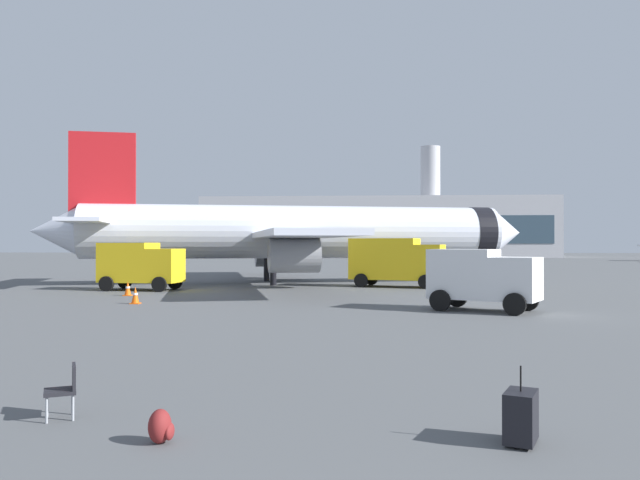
{
  "coord_description": "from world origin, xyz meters",
  "views": [
    {
      "loc": [
        -0.0,
        -2.32,
        2.81
      ],
      "look_at": [
        -1.85,
        25.41,
        3.0
      ],
      "focal_mm": 34.81,
      "sensor_mm": 36.0,
      "label": 1
    }
  ],
  "objects_px": {
    "safety_cone_near": "(135,295)",
    "service_truck": "(140,264)",
    "traveller_backpack": "(161,427)",
    "rolling_suitcase": "(521,416)",
    "cargo_van": "(483,277)",
    "safety_cone_far": "(128,288)",
    "airplane_at_gate": "(294,233)",
    "fuel_truck": "(396,260)",
    "gate_chair": "(65,388)",
    "safety_cone_mid": "(451,289)"
  },
  "relations": [
    {
      "from": "safety_cone_near",
      "to": "service_truck",
      "type": "bearing_deg",
      "value": 108.53
    },
    {
      "from": "traveller_backpack",
      "to": "rolling_suitcase",
      "type": "bearing_deg",
      "value": 3.41
    },
    {
      "from": "cargo_van",
      "to": "safety_cone_far",
      "type": "bearing_deg",
      "value": 159.78
    },
    {
      "from": "airplane_at_gate",
      "to": "cargo_van",
      "type": "distance_m",
      "value": 20.78
    },
    {
      "from": "fuel_truck",
      "to": "service_truck",
      "type": "bearing_deg",
      "value": -165.74
    },
    {
      "from": "fuel_truck",
      "to": "rolling_suitcase",
      "type": "relative_size",
      "value": 5.85
    },
    {
      "from": "cargo_van",
      "to": "traveller_backpack",
      "type": "relative_size",
      "value": 10.05
    },
    {
      "from": "cargo_van",
      "to": "safety_cone_near",
      "type": "height_order",
      "value": "cargo_van"
    },
    {
      "from": "safety_cone_far",
      "to": "rolling_suitcase",
      "type": "xyz_separation_m",
      "value": [
        14.97,
        -24.17,
        -0.0
      ]
    },
    {
      "from": "safety_cone_far",
      "to": "rolling_suitcase",
      "type": "relative_size",
      "value": 0.72
    },
    {
      "from": "safety_cone_far",
      "to": "rolling_suitcase",
      "type": "distance_m",
      "value": 28.43
    },
    {
      "from": "safety_cone_far",
      "to": "rolling_suitcase",
      "type": "height_order",
      "value": "rolling_suitcase"
    },
    {
      "from": "service_truck",
      "to": "traveller_backpack",
      "type": "relative_size",
      "value": 10.43
    },
    {
      "from": "airplane_at_gate",
      "to": "traveller_backpack",
      "type": "height_order",
      "value": "airplane_at_gate"
    },
    {
      "from": "service_truck",
      "to": "gate_chair",
      "type": "height_order",
      "value": "service_truck"
    },
    {
      "from": "gate_chair",
      "to": "service_truck",
      "type": "bearing_deg",
      "value": 107.67
    },
    {
      "from": "safety_cone_mid",
      "to": "rolling_suitcase",
      "type": "height_order",
      "value": "rolling_suitcase"
    },
    {
      "from": "rolling_suitcase",
      "to": "safety_cone_far",
      "type": "bearing_deg",
      "value": 121.77
    },
    {
      "from": "airplane_at_gate",
      "to": "rolling_suitcase",
      "type": "bearing_deg",
      "value": -78.76
    },
    {
      "from": "traveller_backpack",
      "to": "fuel_truck",
      "type": "bearing_deg",
      "value": 81.06
    },
    {
      "from": "safety_cone_near",
      "to": "rolling_suitcase",
      "type": "height_order",
      "value": "rolling_suitcase"
    },
    {
      "from": "service_truck",
      "to": "safety_cone_mid",
      "type": "relative_size",
      "value": 8.27
    },
    {
      "from": "fuel_truck",
      "to": "gate_chair",
      "type": "relative_size",
      "value": 7.48
    },
    {
      "from": "safety_cone_far",
      "to": "traveller_backpack",
      "type": "bearing_deg",
      "value": -67.97
    },
    {
      "from": "cargo_van",
      "to": "safety_cone_mid",
      "type": "xyz_separation_m",
      "value": [
        -0.04,
        8.96,
        -1.15
      ]
    },
    {
      "from": "airplane_at_gate",
      "to": "service_truck",
      "type": "bearing_deg",
      "value": -138.73
    },
    {
      "from": "airplane_at_gate",
      "to": "cargo_van",
      "type": "xyz_separation_m",
      "value": [
        9.95,
        -18.11,
        -2.21
      ]
    },
    {
      "from": "cargo_van",
      "to": "safety_cone_mid",
      "type": "relative_size",
      "value": 7.97
    },
    {
      "from": "airplane_at_gate",
      "to": "gate_chair",
      "type": "height_order",
      "value": "airplane_at_gate"
    },
    {
      "from": "cargo_van",
      "to": "safety_cone_far",
      "type": "relative_size",
      "value": 6.09
    },
    {
      "from": "safety_cone_near",
      "to": "safety_cone_far",
      "type": "xyz_separation_m",
      "value": [
        -2.09,
        4.48,
        -0.01
      ]
    },
    {
      "from": "safety_cone_mid",
      "to": "service_truck",
      "type": "bearing_deg",
      "value": 175.14
    },
    {
      "from": "airplane_at_gate",
      "to": "rolling_suitcase",
      "type": "relative_size",
      "value": 32.17
    },
    {
      "from": "service_truck",
      "to": "safety_cone_far",
      "type": "bearing_deg",
      "value": -79.37
    },
    {
      "from": "airplane_at_gate",
      "to": "traveller_backpack",
      "type": "bearing_deg",
      "value": -86.78
    },
    {
      "from": "service_truck",
      "to": "safety_cone_mid",
      "type": "height_order",
      "value": "service_truck"
    },
    {
      "from": "airplane_at_gate",
      "to": "safety_cone_far",
      "type": "bearing_deg",
      "value": -124.32
    },
    {
      "from": "airplane_at_gate",
      "to": "safety_cone_far",
      "type": "relative_size",
      "value": 44.64
    },
    {
      "from": "fuel_truck",
      "to": "safety_cone_near",
      "type": "height_order",
      "value": "fuel_truck"
    },
    {
      "from": "service_truck",
      "to": "safety_cone_near",
      "type": "distance_m",
      "value": 8.99
    },
    {
      "from": "safety_cone_near",
      "to": "safety_cone_far",
      "type": "height_order",
      "value": "safety_cone_near"
    },
    {
      "from": "airplane_at_gate",
      "to": "traveller_backpack",
      "type": "distance_m",
      "value": 36.23
    },
    {
      "from": "fuel_truck",
      "to": "safety_cone_far",
      "type": "xyz_separation_m",
      "value": [
        -15.01,
        -7.97,
        -1.38
      ]
    },
    {
      "from": "safety_cone_near",
      "to": "gate_chair",
      "type": "distance_m",
      "value": 19.77
    },
    {
      "from": "gate_chair",
      "to": "safety_cone_far",
      "type": "bearing_deg",
      "value": 108.82
    },
    {
      "from": "airplane_at_gate",
      "to": "gate_chair",
      "type": "xyz_separation_m",
      "value": [
        0.08,
        -34.89,
        -3.16
      ]
    },
    {
      "from": "fuel_truck",
      "to": "traveller_backpack",
      "type": "height_order",
      "value": "fuel_truck"
    },
    {
      "from": "airplane_at_gate",
      "to": "safety_cone_far",
      "type": "height_order",
      "value": "airplane_at_gate"
    },
    {
      "from": "airplane_at_gate",
      "to": "safety_cone_mid",
      "type": "xyz_separation_m",
      "value": [
        9.91,
        -9.14,
        -3.36
      ]
    },
    {
      "from": "cargo_van",
      "to": "gate_chair",
      "type": "relative_size",
      "value": 5.61
    }
  ]
}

